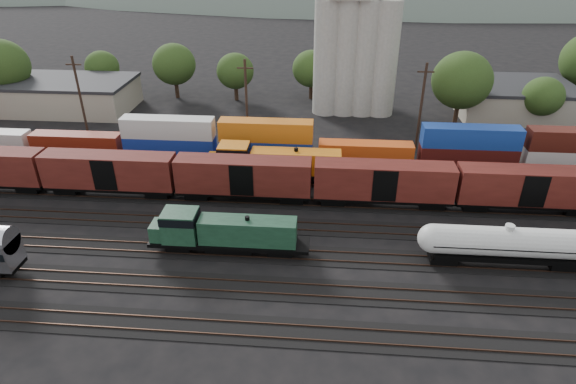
# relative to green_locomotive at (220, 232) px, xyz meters

# --- Properties ---
(ground) EXTENTS (600.00, 600.00, 0.00)m
(ground) POSITION_rel_green_locomotive_xyz_m (10.40, 5.00, -2.31)
(ground) COLOR black
(tracks) EXTENTS (180.00, 33.20, 0.20)m
(tracks) POSITION_rel_green_locomotive_xyz_m (10.40, 5.00, -2.26)
(tracks) COLOR black
(tracks) RESTS_ON ground
(green_locomotive) EXTENTS (15.16, 2.68, 4.01)m
(green_locomotive) POSITION_rel_green_locomotive_xyz_m (0.00, 0.00, 0.00)
(green_locomotive) COLOR black
(green_locomotive) RESTS_ON ground
(tank_car_a) EXTENTS (15.69, 2.81, 4.11)m
(tank_car_a) POSITION_rel_green_locomotive_xyz_m (26.09, -0.00, 0.15)
(tank_car_a) COLOR silver
(tank_car_a) RESTS_ON ground
(orange_locomotive) EXTENTS (17.82, 2.97, 4.45)m
(orange_locomotive) POSITION_rel_green_locomotive_xyz_m (3.13, 15.00, 0.23)
(orange_locomotive) COLOR black
(orange_locomotive) RESTS_ON ground
(boxcar_string) EXTENTS (153.60, 2.90, 4.20)m
(boxcar_string) POSITION_rel_green_locomotive_xyz_m (8.34, 10.00, 0.81)
(boxcar_string) COLOR black
(boxcar_string) RESTS_ON ground
(container_wall) EXTENTS (167.17, 2.60, 5.80)m
(container_wall) POSITION_rel_green_locomotive_xyz_m (14.70, 20.00, 0.50)
(container_wall) COLOR black
(container_wall) RESTS_ON ground
(grain_silo) EXTENTS (13.40, 5.00, 29.00)m
(grain_silo) POSITION_rel_green_locomotive_xyz_m (13.68, 41.00, 8.94)
(grain_silo) COLOR #A6A398
(grain_silo) RESTS_ON ground
(industrial_sheds) EXTENTS (119.38, 17.26, 5.10)m
(industrial_sheds) POSITION_rel_green_locomotive_xyz_m (17.03, 40.25, 0.25)
(industrial_sheds) COLOR #9E937F
(industrial_sheds) RESTS_ON ground
(tree_band) EXTENTS (166.69, 21.94, 12.47)m
(tree_band) POSITION_rel_green_locomotive_xyz_m (17.29, 43.77, 4.39)
(tree_band) COLOR black
(tree_band) RESTS_ON ground
(utility_poles) EXTENTS (122.20, 0.36, 12.00)m
(utility_poles) POSITION_rel_green_locomotive_xyz_m (10.40, 27.00, 3.90)
(utility_poles) COLOR black
(utility_poles) RESTS_ON ground
(distant_hills) EXTENTS (860.00, 286.00, 130.00)m
(distant_hills) POSITION_rel_green_locomotive_xyz_m (34.32, 265.00, -22.87)
(distant_hills) COLOR #59665B
(distant_hills) RESTS_ON ground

